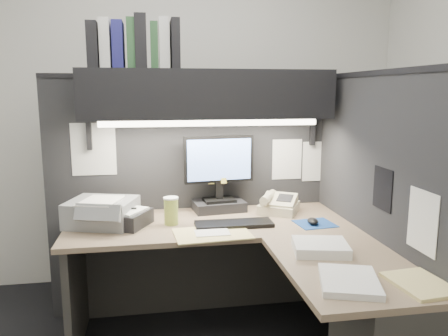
{
  "coord_description": "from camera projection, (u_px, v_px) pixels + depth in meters",
  "views": [
    {
      "loc": [
        -0.23,
        -2.0,
        1.52
      ],
      "look_at": [
        0.19,
        0.51,
        1.07
      ],
      "focal_mm": 35.0,
      "sensor_mm": 36.0,
      "label": 1
    }
  ],
  "objects": [
    {
      "name": "wall_front",
      "position": [
        341.0,
        228.0,
        0.55
      ],
      "size": [
        3.5,
        0.04,
        2.7
      ],
      "primitive_type": "cube",
      "color": "silver",
      "rests_on": "floor"
    },
    {
      "name": "mousepad",
      "position": [
        315.0,
        224.0,
        2.63
      ],
      "size": [
        0.24,
        0.22,
        0.0
      ],
      "primitive_type": "cube",
      "rotation": [
        0.0,
        0.0,
        0.11
      ],
      "color": "navy",
      "rests_on": "desk"
    },
    {
      "name": "wall_back",
      "position": [
        180.0,
        113.0,
        3.46
      ],
      "size": [
        3.5,
        0.04,
        2.7
      ],
      "primitive_type": "cube",
      "color": "silver",
      "rests_on": "floor"
    },
    {
      "name": "monitor",
      "position": [
        219.0,
        181.0,
        2.89
      ],
      "size": [
        0.47,
        0.24,
        0.5
      ],
      "rotation": [
        0.0,
        0.0,
        0.12
      ],
      "color": "black",
      "rests_on": "desk"
    },
    {
      "name": "paper_stack_a",
      "position": [
        320.0,
        247.0,
        2.17
      ],
      "size": [
        0.3,
        0.27,
        0.05
      ],
      "primitive_type": "cube",
      "rotation": [
        0.0,
        0.0,
        -0.21
      ],
      "color": "white",
      "rests_on": "desk"
    },
    {
      "name": "paper_stack_b",
      "position": [
        349.0,
        281.0,
        1.81
      ],
      "size": [
        0.31,
        0.35,
        0.03
      ],
      "primitive_type": "cube",
      "rotation": [
        0.0,
        0.0,
        -0.31
      ],
      "color": "white",
      "rests_on": "desk"
    },
    {
      "name": "partition_back",
      "position": [
        191.0,
        197.0,
        3.01
      ],
      "size": [
        1.9,
        0.06,
        1.6
      ],
      "primitive_type": "cube",
      "color": "black",
      "rests_on": "floor"
    },
    {
      "name": "notebook_stack",
      "position": [
        122.0,
        218.0,
        2.6
      ],
      "size": [
        0.38,
        0.36,
        0.09
      ],
      "primitive_type": "cube",
      "rotation": [
        0.0,
        0.0,
        -0.48
      ],
      "color": "black",
      "rests_on": "desk"
    },
    {
      "name": "coffee_cup",
      "position": [
        171.0,
        212.0,
        2.61
      ],
      "size": [
        0.1,
        0.1,
        0.16
      ],
      "primitive_type": "cylinder",
      "rotation": [
        0.0,
        0.0,
        -0.18
      ],
      "color": "#C1C04D",
      "rests_on": "desk"
    },
    {
      "name": "partition_right",
      "position": [
        373.0,
        222.0,
        2.44
      ],
      "size": [
        0.06,
        1.5,
        1.6
      ],
      "primitive_type": "cube",
      "color": "black",
      "rests_on": "floor"
    },
    {
      "name": "overhead_shelf",
      "position": [
        208.0,
        94.0,
        2.73
      ],
      "size": [
        1.55,
        0.34,
        0.3
      ],
      "primitive_type": "cube",
      "color": "black",
      "rests_on": "partition_back"
    },
    {
      "name": "telephone",
      "position": [
        279.0,
        205.0,
        2.88
      ],
      "size": [
        0.33,
        0.33,
        0.1
      ],
      "primitive_type": "cube",
      "rotation": [
        0.0,
        0.0,
        -0.53
      ],
      "color": "#C2B895",
      "rests_on": "desk"
    },
    {
      "name": "task_light_tube",
      "position": [
        211.0,
        123.0,
        2.62
      ],
      "size": [
        1.32,
        0.04,
        0.04
      ],
      "primitive_type": "cylinder",
      "rotation": [
        0.0,
        1.57,
        0.0
      ],
      "color": "white",
      "rests_on": "overhead_shelf"
    },
    {
      "name": "desk",
      "position": [
        286.0,
        305.0,
        2.23
      ],
      "size": [
        1.7,
        1.53,
        0.73
      ],
      "color": "#7D614F",
      "rests_on": "floor"
    },
    {
      "name": "open_folder",
      "position": [
        212.0,
        234.0,
        2.44
      ],
      "size": [
        0.44,
        0.31,
        0.01
      ],
      "primitive_type": "cube",
      "rotation": [
        0.0,
        0.0,
        0.08
      ],
      "color": "#D8C879",
      "rests_on": "desk"
    },
    {
      "name": "printer",
      "position": [
        102.0,
        212.0,
        2.61
      ],
      "size": [
        0.45,
        0.42,
        0.15
      ],
      "primitive_type": "cube",
      "rotation": [
        0.0,
        0.0,
        -0.3
      ],
      "color": "gray",
      "rests_on": "desk"
    },
    {
      "name": "binder_row",
      "position": [
        135.0,
        45.0,
        2.61
      ],
      "size": [
        0.53,
        0.26,
        0.31
      ],
      "color": "black",
      "rests_on": "overhead_shelf"
    },
    {
      "name": "keyboard",
      "position": [
        234.0,
        224.0,
        2.59
      ],
      "size": [
        0.46,
        0.16,
        0.02
      ],
      "primitive_type": "cube",
      "rotation": [
        0.0,
        0.0,
        -0.0
      ],
      "color": "black",
      "rests_on": "desk"
    },
    {
      "name": "pinned_papers",
      "position": [
        260.0,
        168.0,
        2.67
      ],
      "size": [
        1.76,
        1.31,
        0.51
      ],
      "color": "white",
      "rests_on": "partition_back"
    },
    {
      "name": "mouse",
      "position": [
        313.0,
        221.0,
        2.61
      ],
      "size": [
        0.07,
        0.11,
        0.04
      ],
      "primitive_type": "ellipsoid",
      "rotation": [
        0.0,
        0.0,
        -0.1
      ],
      "color": "black",
      "rests_on": "mousepad"
    },
    {
      "name": "manila_stack",
      "position": [
        420.0,
        284.0,
        1.8
      ],
      "size": [
        0.24,
        0.29,
        0.02
      ],
      "primitive_type": "cube",
      "rotation": [
        0.0,
        0.0,
        0.1
      ],
      "color": "#D8C879",
      "rests_on": "desk"
    }
  ]
}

